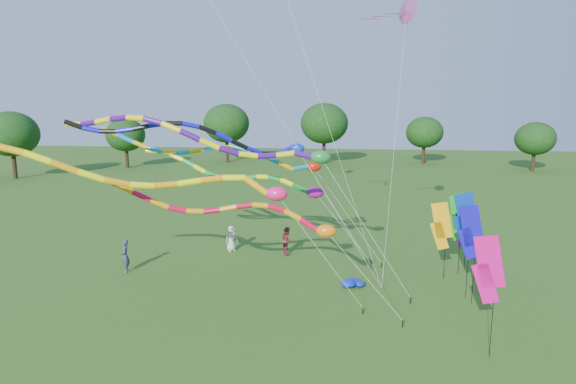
# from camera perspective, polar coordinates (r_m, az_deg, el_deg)

# --- Properties ---
(ground) EXTENTS (160.00, 160.00, 0.00)m
(ground) POSITION_cam_1_polar(r_m,az_deg,el_deg) (19.70, 4.25, -16.03)
(ground) COLOR #275215
(ground) RESTS_ON ground
(tree_ring) EXTENTS (121.13, 114.64, 9.61)m
(tree_ring) POSITION_cam_1_polar(r_m,az_deg,el_deg) (17.67, -4.00, -0.23)
(tree_ring) COLOR #382314
(tree_ring) RESTS_ON ground
(tube_kite_red) EXTENTS (13.24, 1.40, 6.39)m
(tube_kite_red) POSITION_cam_1_polar(r_m,az_deg,el_deg) (20.08, -6.38, -2.22)
(tube_kite_red) COLOR black
(tube_kite_red) RESTS_ON ground
(tube_kite_orange) EXTENTS (15.75, 3.72, 8.08)m
(tube_kite_orange) POSITION_cam_1_polar(r_m,az_deg,el_deg) (19.28, -15.94, 1.81)
(tube_kite_orange) COLOR black
(tube_kite_orange) RESTS_ON ground
(tube_kite_purple) EXTENTS (15.54, 1.19, 8.90)m
(tube_kite_purple) POSITION_cam_1_polar(r_m,az_deg,el_deg) (21.37, -7.95, 5.90)
(tube_kite_purple) COLOR black
(tube_kite_purple) RESTS_ON ground
(tube_kite_blue) EXTENTS (13.70, 4.75, 8.61)m
(tube_kite_blue) POSITION_cam_1_polar(r_m,az_deg,el_deg) (22.89, -8.63, 6.23)
(tube_kite_blue) COLOR black
(tube_kite_blue) RESTS_ON ground
(tube_kite_cyan) EXTENTS (14.25, 1.97, 8.09)m
(tube_kite_cyan) POSITION_cam_1_polar(r_m,az_deg,el_deg) (24.94, -6.42, 4.36)
(tube_kite_cyan) COLOR black
(tube_kite_cyan) RESTS_ON ground
(tube_kite_green) EXTENTS (13.50, 2.97, 6.63)m
(tube_kite_green) POSITION_cam_1_polar(r_m,az_deg,el_deg) (27.95, -4.38, 1.69)
(tube_kite_green) COLOR black
(tube_kite_green) RESTS_ON ground
(delta_kite_high_c) EXTENTS (3.15, 4.46, 14.09)m
(delta_kite_high_c) POSITION_cam_1_polar(r_m,az_deg,el_deg) (25.72, 13.86, 20.24)
(delta_kite_high_c) COLOR black
(delta_kite_high_c) RESTS_ON ground
(banner_pole_green) EXTENTS (1.12, 0.48, 4.33)m
(banner_pole_green) POSITION_cam_1_polar(r_m,az_deg,el_deg) (26.13, 19.42, -2.81)
(banner_pole_green) COLOR black
(banner_pole_green) RESTS_ON ground
(banner_pole_violet) EXTENTS (1.16, 0.20, 3.80)m
(banner_pole_violet) POSITION_cam_1_polar(r_m,az_deg,el_deg) (26.96, 19.94, -3.60)
(banner_pole_violet) COLOR black
(banner_pole_violet) RESTS_ON ground
(banner_pole_magenta_a) EXTENTS (1.12, 0.48, 4.42)m
(banner_pole_magenta_a) POSITION_cam_1_polar(r_m,az_deg,el_deg) (18.04, 22.64, -8.50)
(banner_pole_magenta_a) COLOR black
(banner_pole_magenta_a) RESTS_ON ground
(banner_pole_blue_b) EXTENTS (1.16, 0.17, 4.96)m
(banner_pole_blue_b) POSITION_cam_1_polar(r_m,az_deg,el_deg) (22.86, 20.26, -3.07)
(banner_pole_blue_b) COLOR black
(banner_pole_blue_b) RESTS_ON ground
(banner_pole_blue_a) EXTENTS (1.16, 0.25, 4.51)m
(banner_pole_blue_a) POSITION_cam_1_polar(r_m,az_deg,el_deg) (22.47, 20.81, -4.52)
(banner_pole_blue_a) COLOR black
(banner_pole_blue_a) RESTS_ON ground
(banner_pole_orange) EXTENTS (1.12, 0.47, 4.01)m
(banner_pole_orange) POSITION_cam_1_polar(r_m,az_deg,el_deg) (25.31, 17.71, -3.85)
(banner_pole_orange) COLOR black
(banner_pole_orange) RESTS_ON ground
(blue_nylon_heap) EXTENTS (1.18, 1.41, 0.42)m
(blue_nylon_heap) POSITION_cam_1_polar(r_m,az_deg,el_deg) (23.95, 8.08, -10.69)
(blue_nylon_heap) COLOR #0D27B2
(blue_nylon_heap) RESTS_ON ground
(person_a) EXTENTS (0.90, 0.85, 1.55)m
(person_a) POSITION_cam_1_polar(r_m,az_deg,el_deg) (29.38, -6.73, -5.49)
(person_a) COLOR beige
(person_a) RESTS_ON ground
(person_b) EXTENTS (0.64, 0.76, 1.76)m
(person_b) POSITION_cam_1_polar(r_m,az_deg,el_deg) (26.97, -18.74, -7.19)
(person_b) COLOR #3C3F54
(person_b) RESTS_ON ground
(person_c) EXTENTS (0.91, 1.00, 1.66)m
(person_c) POSITION_cam_1_polar(r_m,az_deg,el_deg) (28.58, -0.11, -5.76)
(person_c) COLOR maroon
(person_c) RESTS_ON ground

